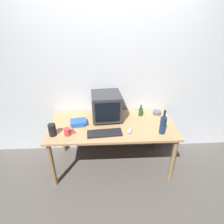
{
  "coord_description": "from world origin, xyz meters",
  "views": [
    {
      "loc": [
        -0.1,
        -2.1,
        2.04
      ],
      "look_at": [
        0.0,
        0.0,
        0.88
      ],
      "focal_mm": 30.12,
      "sensor_mm": 36.0,
      "label": 1
    }
  ],
  "objects_px": {
    "keyboard": "(105,133)",
    "cd_spindle": "(157,113)",
    "bottle_short": "(141,112)",
    "bottle_tall": "(163,124)",
    "crt_monitor": "(106,106)",
    "metal_canister": "(52,130)",
    "computer_mouse": "(129,131)",
    "mug": "(68,132)",
    "book_stack": "(78,122)"
  },
  "relations": [
    {
      "from": "keyboard",
      "to": "cd_spindle",
      "type": "height_order",
      "value": "cd_spindle"
    },
    {
      "from": "bottle_short",
      "to": "cd_spindle",
      "type": "bearing_deg",
      "value": 8.21
    },
    {
      "from": "keyboard",
      "to": "bottle_tall",
      "type": "height_order",
      "value": "bottle_tall"
    },
    {
      "from": "keyboard",
      "to": "cd_spindle",
      "type": "distance_m",
      "value": 0.89
    },
    {
      "from": "bottle_tall",
      "to": "bottle_short",
      "type": "xyz_separation_m",
      "value": [
        -0.18,
        0.44,
        -0.06
      ]
    },
    {
      "from": "crt_monitor",
      "to": "bottle_tall",
      "type": "height_order",
      "value": "crt_monitor"
    },
    {
      "from": "metal_canister",
      "to": "bottle_short",
      "type": "bearing_deg",
      "value": 20.24
    },
    {
      "from": "bottle_short",
      "to": "cd_spindle",
      "type": "distance_m",
      "value": 0.25
    },
    {
      "from": "keyboard",
      "to": "computer_mouse",
      "type": "distance_m",
      "value": 0.31
    },
    {
      "from": "bottle_short",
      "to": "cd_spindle",
      "type": "height_order",
      "value": "bottle_short"
    },
    {
      "from": "crt_monitor",
      "to": "bottle_short",
      "type": "relative_size",
      "value": 2.42
    },
    {
      "from": "crt_monitor",
      "to": "keyboard",
      "type": "distance_m",
      "value": 0.41
    },
    {
      "from": "metal_canister",
      "to": "mug",
      "type": "bearing_deg",
      "value": -1.27
    },
    {
      "from": "bottle_tall",
      "to": "mug",
      "type": "distance_m",
      "value": 1.15
    },
    {
      "from": "keyboard",
      "to": "book_stack",
      "type": "relative_size",
      "value": 1.83
    },
    {
      "from": "computer_mouse",
      "to": "bottle_short",
      "type": "xyz_separation_m",
      "value": [
        0.21,
        0.4,
        0.04
      ]
    },
    {
      "from": "bottle_tall",
      "to": "mug",
      "type": "height_order",
      "value": "bottle_tall"
    },
    {
      "from": "bottle_short",
      "to": "mug",
      "type": "distance_m",
      "value": 1.05
    },
    {
      "from": "computer_mouse",
      "to": "cd_spindle",
      "type": "height_order",
      "value": "cd_spindle"
    },
    {
      "from": "computer_mouse",
      "to": "mug",
      "type": "distance_m",
      "value": 0.75
    },
    {
      "from": "crt_monitor",
      "to": "keyboard",
      "type": "relative_size",
      "value": 0.98
    },
    {
      "from": "keyboard",
      "to": "bottle_short",
      "type": "distance_m",
      "value": 0.67
    },
    {
      "from": "keyboard",
      "to": "bottle_short",
      "type": "relative_size",
      "value": 2.47
    },
    {
      "from": "bottle_short",
      "to": "metal_canister",
      "type": "distance_m",
      "value": 1.21
    },
    {
      "from": "metal_canister",
      "to": "book_stack",
      "type": "bearing_deg",
      "value": 39.28
    },
    {
      "from": "crt_monitor",
      "to": "mug",
      "type": "height_order",
      "value": "crt_monitor"
    },
    {
      "from": "cd_spindle",
      "to": "bottle_short",
      "type": "bearing_deg",
      "value": -171.79
    },
    {
      "from": "bottle_short",
      "to": "metal_canister",
      "type": "xyz_separation_m",
      "value": [
        -1.14,
        -0.42,
        0.01
      ]
    },
    {
      "from": "bottle_tall",
      "to": "cd_spindle",
      "type": "bearing_deg",
      "value": 82.61
    },
    {
      "from": "keyboard",
      "to": "book_stack",
      "type": "xyz_separation_m",
      "value": [
        -0.34,
        0.23,
        0.02
      ]
    },
    {
      "from": "bottle_short",
      "to": "mug",
      "type": "height_order",
      "value": "bottle_short"
    },
    {
      "from": "bottle_tall",
      "to": "book_stack",
      "type": "distance_m",
      "value": 1.08
    },
    {
      "from": "bottle_tall",
      "to": "bottle_short",
      "type": "distance_m",
      "value": 0.48
    },
    {
      "from": "bottle_tall",
      "to": "cd_spindle",
      "type": "height_order",
      "value": "bottle_tall"
    },
    {
      "from": "mug",
      "to": "cd_spindle",
      "type": "bearing_deg",
      "value": 20.86
    },
    {
      "from": "crt_monitor",
      "to": "keyboard",
      "type": "xyz_separation_m",
      "value": [
        -0.03,
        -0.37,
        -0.18
      ]
    },
    {
      "from": "bottle_tall",
      "to": "mug",
      "type": "bearing_deg",
      "value": 179.34
    },
    {
      "from": "keyboard",
      "to": "cd_spindle",
      "type": "xyz_separation_m",
      "value": [
        0.76,
        0.46,
        0.01
      ]
    },
    {
      "from": "keyboard",
      "to": "cd_spindle",
      "type": "relative_size",
      "value": 3.5
    },
    {
      "from": "mug",
      "to": "metal_canister",
      "type": "height_order",
      "value": "metal_canister"
    },
    {
      "from": "bottle_short",
      "to": "book_stack",
      "type": "relative_size",
      "value": 0.74
    },
    {
      "from": "computer_mouse",
      "to": "book_stack",
      "type": "xyz_separation_m",
      "value": [
        -0.65,
        0.21,
        0.01
      ]
    },
    {
      "from": "mug",
      "to": "cd_spindle",
      "type": "relative_size",
      "value": 1.0
    },
    {
      "from": "cd_spindle",
      "to": "metal_canister",
      "type": "height_order",
      "value": "metal_canister"
    },
    {
      "from": "crt_monitor",
      "to": "computer_mouse",
      "type": "bearing_deg",
      "value": -50.96
    },
    {
      "from": "bottle_tall",
      "to": "cd_spindle",
      "type": "xyz_separation_m",
      "value": [
        0.06,
        0.47,
        -0.1
      ]
    },
    {
      "from": "crt_monitor",
      "to": "cd_spindle",
      "type": "bearing_deg",
      "value": 7.32
    },
    {
      "from": "bottle_short",
      "to": "bottle_tall",
      "type": "bearing_deg",
      "value": -67.14
    },
    {
      "from": "book_stack",
      "to": "metal_canister",
      "type": "relative_size",
      "value": 1.53
    },
    {
      "from": "computer_mouse",
      "to": "crt_monitor",
      "type": "bearing_deg",
      "value": 137.07
    }
  ]
}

